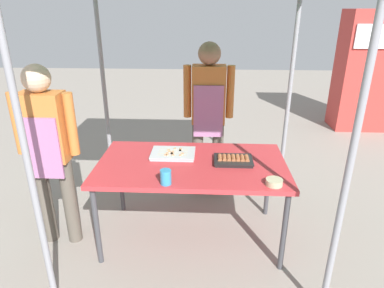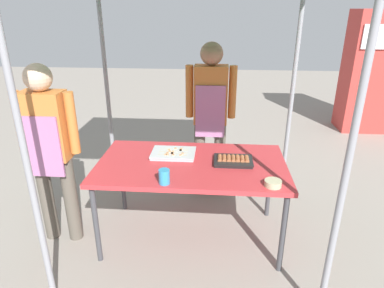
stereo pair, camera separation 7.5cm
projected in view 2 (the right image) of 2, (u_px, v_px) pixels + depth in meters
The scene contains 9 objects.
ground_plane at pixel (192, 235), 3.13m from camera, with size 18.00×18.00×0.00m, color gray.
stall_table at pixel (192, 168), 2.87m from camera, with size 1.60×0.90×0.75m.
tray_grilled_sausages at pixel (233, 160), 2.84m from camera, with size 0.33×0.24×0.05m.
tray_meat_skewers at pixel (173, 153), 2.98m from camera, with size 0.39×0.28×0.04m.
condiment_bowl at pixel (273, 183), 2.46m from camera, with size 0.13×0.13×0.05m, color #BFB28C.
drink_cup_near_edge at pixel (164, 177), 2.49m from camera, with size 0.08×0.08×0.11m, color #338CBF.
vendor_woman at pixel (210, 109), 3.48m from camera, with size 0.52×0.23×1.67m.
customer_nearby at pixel (49, 143), 2.76m from camera, with size 0.52×0.23×1.59m.
neighbor_stall_left at pixel (376, 72), 5.51m from camera, with size 0.97×0.62×1.95m.
Camera 2 is at (0.21, -2.57, 1.98)m, focal length 31.33 mm.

